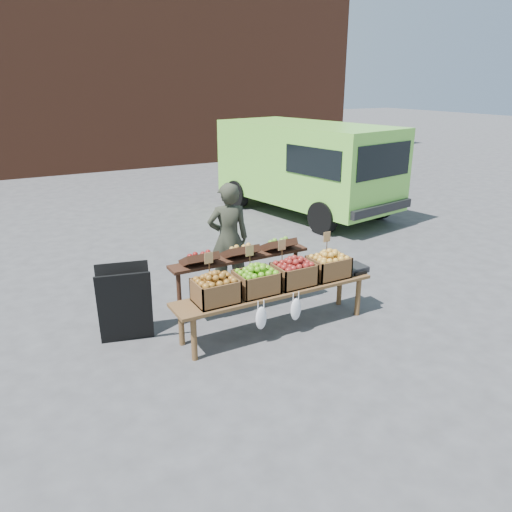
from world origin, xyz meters
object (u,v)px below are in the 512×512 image
chalkboard_sign (125,304)px  crate_russet_pears (256,282)px  back_table (241,275)px  crate_golden_apples (216,291)px  display_bench (275,309)px  delivery_van (306,169)px  crate_red_apples (294,274)px  crate_green_apples (328,267)px  vendor (228,239)px  weighing_scale (353,268)px

chalkboard_sign → crate_russet_pears: 1.62m
back_table → crate_golden_apples: size_ratio=4.20×
chalkboard_sign → display_bench: chalkboard_sign is taller
delivery_van → crate_red_apples: 5.90m
chalkboard_sign → crate_red_apples: bearing=-4.6°
crate_red_apples → crate_green_apples: 0.55m
vendor → crate_russet_pears: size_ratio=3.37×
delivery_van → display_bench: bearing=-138.1°
delivery_van → vendor: 5.03m
chalkboard_sign → weighing_scale: bearing=0.9°
crate_golden_apples → weighing_scale: bearing=0.0°
chalkboard_sign → crate_green_apples: (2.57, -0.65, 0.22)m
crate_red_apples → weighing_scale: bearing=0.0°
display_bench → vendor: bearing=89.1°
back_table → chalkboard_sign: bearing=-177.4°
vendor → crate_red_apples: 1.40m
back_table → crate_golden_apples: bearing=-134.4°
delivery_van → chalkboard_sign: delivery_van is taller
back_table → crate_red_apples: 0.84m
display_bench → back_table: bearing=99.5°
crate_red_apples → crate_green_apples: same height
display_bench → crate_russet_pears: 0.51m
vendor → crate_red_apples: vendor is taller
delivery_van → crate_russet_pears: bearing=-140.1°
crate_red_apples → crate_green_apples: size_ratio=1.00×
vendor → chalkboard_sign: 1.94m
back_table → weighing_scale: 1.55m
display_bench → crate_russet_pears: bearing=180.0°
chalkboard_sign → crate_golden_apples: bearing=-22.0°
back_table → weighing_scale: back_table is taller
crate_golden_apples → crate_russet_pears: same height
crate_golden_apples → crate_green_apples: size_ratio=1.00×
delivery_van → display_bench: (-3.73, -4.77, -0.77)m
back_table → crate_red_apples: back_table is taller
delivery_van → back_table: 5.61m
crate_golden_apples → display_bench: bearing=0.0°
display_bench → crate_russet_pears: crate_russet_pears is taller
chalkboard_sign → crate_russet_pears: size_ratio=1.94×
crate_golden_apples → crate_russet_pears: 0.55m
display_bench → crate_green_apples: bearing=0.0°
weighing_scale → chalkboard_sign: bearing=167.8°
back_table → weighing_scale: bearing=-27.7°
vendor → crate_golden_apples: bearing=72.9°
chalkboard_sign → crate_russet_pears: (1.47, -0.65, 0.22)m
delivery_van → crate_golden_apples: bearing=-143.7°
display_bench → weighing_scale: (1.25, 0.00, 0.33)m
crate_red_apples → chalkboard_sign: bearing=162.3°
crate_golden_apples → crate_red_apples: 1.10m
crate_golden_apples → crate_red_apples: bearing=0.0°
crate_red_apples → vendor: bearing=100.5°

